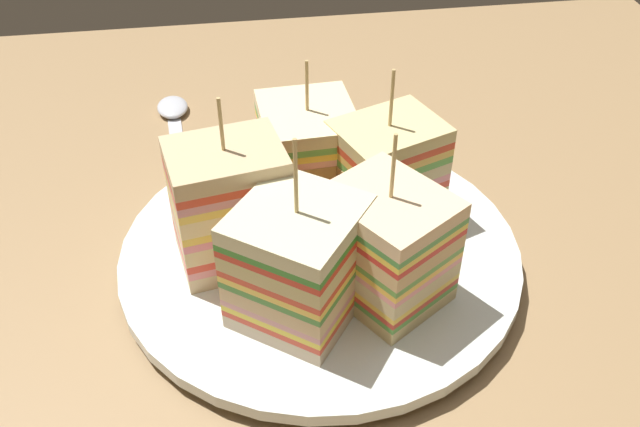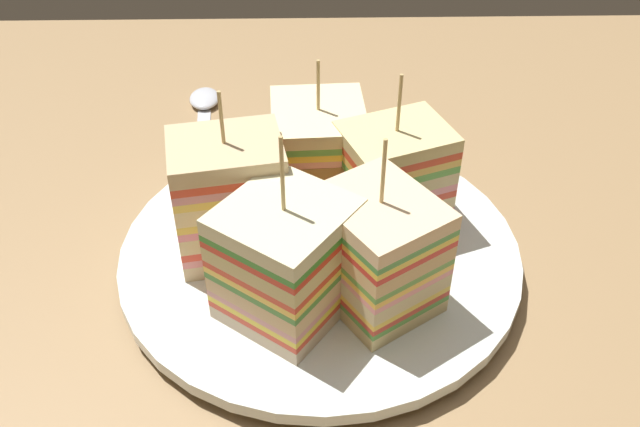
{
  "view_description": "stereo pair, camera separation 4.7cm",
  "coord_description": "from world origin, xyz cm",
  "px_view_note": "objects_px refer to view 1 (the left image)",
  "views": [
    {
      "loc": [
        -5.47,
        -36.25,
        34.9
      ],
      "look_at": [
        0.0,
        0.0,
        4.72
      ],
      "focal_mm": 39.42,
      "sensor_mm": 36.0,
      "label": 1
    },
    {
      "loc": [
        -0.75,
        -36.65,
        34.9
      ],
      "look_at": [
        0.0,
        0.0,
        4.72
      ],
      "focal_mm": 39.42,
      "sensor_mm": 36.0,
      "label": 2
    }
  ],
  "objects_px": {
    "sandwich_wedge_3": "(230,203)",
    "spoon": "(174,117)",
    "plate": "(320,253)",
    "chip_pile": "(318,241)",
    "sandwich_wedge_4": "(298,262)",
    "sandwich_wedge_1": "(386,172)",
    "sandwich_wedge_0": "(386,246)",
    "sandwich_wedge_2": "(306,155)"
  },
  "relations": [
    {
      "from": "sandwich_wedge_1",
      "to": "spoon",
      "type": "height_order",
      "value": "sandwich_wedge_1"
    },
    {
      "from": "chip_pile",
      "to": "spoon",
      "type": "height_order",
      "value": "chip_pile"
    },
    {
      "from": "sandwich_wedge_1",
      "to": "sandwich_wedge_2",
      "type": "height_order",
      "value": "sandwich_wedge_1"
    },
    {
      "from": "sandwich_wedge_0",
      "to": "sandwich_wedge_1",
      "type": "relative_size",
      "value": 1.03
    },
    {
      "from": "sandwich_wedge_2",
      "to": "chip_pile",
      "type": "bearing_deg",
      "value": -4.42
    },
    {
      "from": "sandwich_wedge_0",
      "to": "sandwich_wedge_3",
      "type": "relative_size",
      "value": 0.98
    },
    {
      "from": "plate",
      "to": "sandwich_wedge_3",
      "type": "distance_m",
      "value": 0.08
    },
    {
      "from": "sandwich_wedge_0",
      "to": "chip_pile",
      "type": "distance_m",
      "value": 0.06
    },
    {
      "from": "plate",
      "to": "sandwich_wedge_2",
      "type": "height_order",
      "value": "sandwich_wedge_2"
    },
    {
      "from": "plate",
      "to": "sandwich_wedge_4",
      "type": "xyz_separation_m",
      "value": [
        -0.02,
        -0.06,
        0.05
      ]
    },
    {
      "from": "sandwich_wedge_4",
      "to": "spoon",
      "type": "relative_size",
      "value": 0.87
    },
    {
      "from": "sandwich_wedge_0",
      "to": "sandwich_wedge_2",
      "type": "distance_m",
      "value": 0.11
    },
    {
      "from": "chip_pile",
      "to": "sandwich_wedge_0",
      "type": "bearing_deg",
      "value": -46.21
    },
    {
      "from": "sandwich_wedge_3",
      "to": "spoon",
      "type": "height_order",
      "value": "sandwich_wedge_3"
    },
    {
      "from": "plate",
      "to": "sandwich_wedge_3",
      "type": "relative_size",
      "value": 2.25
    },
    {
      "from": "plate",
      "to": "sandwich_wedge_0",
      "type": "xyz_separation_m",
      "value": [
        0.03,
        -0.05,
        0.05
      ]
    },
    {
      "from": "plate",
      "to": "spoon",
      "type": "bearing_deg",
      "value": 116.49
    },
    {
      "from": "sandwich_wedge_0",
      "to": "sandwich_wedge_3",
      "type": "xyz_separation_m",
      "value": [
        -0.09,
        0.05,
        0.0
      ]
    },
    {
      "from": "plate",
      "to": "chip_pile",
      "type": "relative_size",
      "value": 3.69
    },
    {
      "from": "sandwich_wedge_2",
      "to": "spoon",
      "type": "height_order",
      "value": "sandwich_wedge_2"
    },
    {
      "from": "sandwich_wedge_3",
      "to": "spoon",
      "type": "xyz_separation_m",
      "value": [
        -0.05,
        0.21,
        -0.06
      ]
    },
    {
      "from": "sandwich_wedge_4",
      "to": "chip_pile",
      "type": "bearing_deg",
      "value": 14.26
    },
    {
      "from": "sandwich_wedge_1",
      "to": "sandwich_wedge_4",
      "type": "bearing_deg",
      "value": 28.31
    },
    {
      "from": "sandwich_wedge_2",
      "to": "spoon",
      "type": "xyz_separation_m",
      "value": [
        -0.1,
        0.15,
        -0.05
      ]
    },
    {
      "from": "plate",
      "to": "chip_pile",
      "type": "bearing_deg",
      "value": -106.64
    },
    {
      "from": "sandwich_wedge_3",
      "to": "sandwich_wedge_4",
      "type": "height_order",
      "value": "sandwich_wedge_4"
    },
    {
      "from": "sandwich_wedge_2",
      "to": "sandwich_wedge_4",
      "type": "distance_m",
      "value": 0.12
    },
    {
      "from": "chip_pile",
      "to": "spoon",
      "type": "distance_m",
      "value": 0.25
    },
    {
      "from": "sandwich_wedge_0",
      "to": "chip_pile",
      "type": "bearing_deg",
      "value": 10.39
    },
    {
      "from": "sandwich_wedge_3",
      "to": "chip_pile",
      "type": "xyz_separation_m",
      "value": [
        0.06,
        -0.01,
        -0.03
      ]
    },
    {
      "from": "sandwich_wedge_1",
      "to": "sandwich_wedge_2",
      "type": "distance_m",
      "value": 0.06
    },
    {
      "from": "sandwich_wedge_2",
      "to": "sandwich_wedge_0",
      "type": "bearing_deg",
      "value": 15.22
    },
    {
      "from": "plate",
      "to": "chip_pile",
      "type": "height_order",
      "value": "chip_pile"
    },
    {
      "from": "sandwich_wedge_0",
      "to": "spoon",
      "type": "relative_size",
      "value": 0.82
    },
    {
      "from": "sandwich_wedge_4",
      "to": "chip_pile",
      "type": "relative_size",
      "value": 1.7
    },
    {
      "from": "plate",
      "to": "spoon",
      "type": "relative_size",
      "value": 1.88
    },
    {
      "from": "sandwich_wedge_1",
      "to": "sandwich_wedge_3",
      "type": "height_order",
      "value": "sandwich_wedge_3"
    },
    {
      "from": "sandwich_wedge_3",
      "to": "spoon",
      "type": "distance_m",
      "value": 0.22
    },
    {
      "from": "sandwich_wedge_4",
      "to": "sandwich_wedge_1",
      "type": "bearing_deg",
      "value": -4.35
    },
    {
      "from": "chip_pile",
      "to": "spoon",
      "type": "xyz_separation_m",
      "value": [
        -0.1,
        0.22,
        -0.03
      ]
    },
    {
      "from": "sandwich_wedge_1",
      "to": "sandwich_wedge_3",
      "type": "xyz_separation_m",
      "value": [
        -0.11,
        -0.03,
        0.01
      ]
    },
    {
      "from": "sandwich_wedge_2",
      "to": "sandwich_wedge_3",
      "type": "xyz_separation_m",
      "value": [
        -0.06,
        -0.06,
        0.01
      ]
    }
  ]
}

